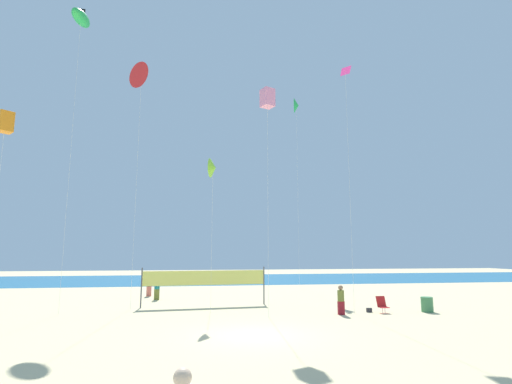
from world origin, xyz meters
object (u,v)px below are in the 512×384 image
kite_orange_box (5,122)px  kite_green_delta (296,106)px  beach_handbag (369,310)px  kite_pink_box (267,98)px  volleyball_net (205,279)px  kite_magenta_diamond (345,74)px  folding_beach_chair (382,304)px  beachgoer_teal_shirt (157,287)px  kite_green_inflatable (81,18)px  kite_red_delta (142,76)px  beachgoer_olive_shirt (341,299)px  beachgoer_charcoal_shirt (149,285)px  trash_barrel (427,304)px  kite_lime_delta (213,168)px

kite_orange_box → kite_green_delta: (19.19, 15.85, 8.18)m
beach_handbag → kite_pink_box: size_ratio=0.02×
volleyball_net → kite_magenta_diamond: bearing=-27.3°
folding_beach_chair → beachgoer_teal_shirt: bearing=127.5°
folding_beach_chair → kite_green_inflatable: 24.61m
kite_red_delta → beachgoer_teal_shirt: bearing=77.3°
kite_orange_box → kite_magenta_diamond: size_ratio=0.71×
beachgoer_olive_shirt → kite_orange_box: (-17.41, -0.50, 8.91)m
beachgoer_teal_shirt → beachgoer_charcoal_shirt: 2.59m
beachgoer_olive_shirt → kite_green_inflatable: 22.63m
beachgoer_charcoal_shirt → volleyball_net: 7.47m
volleyball_net → kite_green_inflatable: kite_green_inflatable is taller
kite_orange_box → kite_magenta_diamond: 18.83m
beachgoer_teal_shirt → beachgoer_charcoal_shirt: beachgoer_teal_shirt is taller
trash_barrel → kite_orange_box: 24.44m
beachgoer_olive_shirt → kite_orange_box: kite_orange_box is taller
beach_handbag → beachgoer_charcoal_shirt: bearing=142.5°
kite_pink_box → kite_green_delta: size_ratio=0.67×
beachgoer_olive_shirt → volleyball_net: bearing=-131.9°
kite_green_inflatable → kite_lime_delta: kite_green_inflatable is taller
beachgoer_charcoal_shirt → kite_magenta_diamond: size_ratio=0.11×
folding_beach_chair → kite_pink_box: (-6.57, -0.59, 11.45)m
beachgoer_charcoal_shirt → kite_green_delta: size_ratio=0.09×
kite_magenta_diamond → kite_lime_delta: (-7.84, 1.57, -5.81)m
beachgoer_teal_shirt → beachgoer_olive_shirt: size_ratio=1.05×
folding_beach_chair → trash_barrel: folding_beach_chair is taller
volleyball_net → kite_lime_delta: (0.28, -2.62, 6.66)m
beachgoer_olive_shirt → trash_barrel: bearing=82.7°
kite_pink_box → kite_green_delta: 17.75m
folding_beach_chair → kite_pink_box: size_ratio=0.07×
beachgoer_charcoal_shirt → kite_red_delta: bearing=117.2°
volleyball_net → kite_orange_box: bearing=-153.4°
beachgoer_charcoal_shirt → kite_red_delta: size_ratio=0.10×
trash_barrel → kite_green_inflatable: 26.61m
beachgoer_olive_shirt → kite_green_inflatable: (-15.14, 2.38, 16.65)m
folding_beach_chair → kite_pink_box: bearing=164.2°
beachgoer_teal_shirt → kite_orange_box: bearing=-55.9°
beachgoer_olive_shirt → beach_handbag: size_ratio=5.31×
beachgoer_teal_shirt → kite_green_delta: kite_green_delta is taller
beachgoer_charcoal_shirt → kite_red_delta: 15.44m
kite_orange_box → kite_lime_delta: size_ratio=1.16×
beach_handbag → kite_green_delta: kite_green_delta is taller
beachgoer_teal_shirt → kite_pink_box: 15.43m
kite_red_delta → kite_lime_delta: bearing=-20.0°
beachgoer_teal_shirt → kite_lime_delta: bearing=11.5°
kite_magenta_diamond → trash_barrel: bearing=-3.1°
beach_handbag → kite_red_delta: size_ratio=0.02×
kite_orange_box → kite_green_delta: bearing=39.6°
kite_pink_box → kite_magenta_diamond: kite_magenta_diamond is taller
beachgoer_charcoal_shirt → volleyball_net: (4.13, -6.17, 0.77)m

